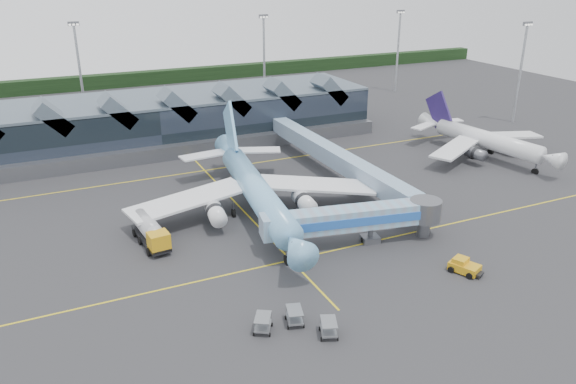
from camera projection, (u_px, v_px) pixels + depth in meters
name	position (u px, v px, depth m)	size (l,w,h in m)	color
ground	(266.00, 234.00, 76.10)	(260.00, 260.00, 0.00)	#2C2C2F
taxi_stripes	(240.00, 207.00, 84.51)	(120.00, 60.00, 0.01)	yellow
tree_line_far	(123.00, 80.00, 167.80)	(260.00, 4.00, 4.00)	black
terminal	(150.00, 121.00, 112.09)	(90.00, 22.25, 12.52)	black
light_masts	(244.00, 63.00, 132.38)	(132.40, 42.56, 22.45)	#9CA0A5
main_airliner	(254.00, 187.00, 81.07)	(36.98, 42.85, 13.77)	#6DAADD
regional_jet	(483.00, 139.00, 105.98)	(28.69, 31.58, 10.84)	white
jet_bridge	(364.00, 218.00, 72.38)	(24.21, 7.73, 5.29)	#7EB1D2
fuel_truck	(149.00, 230.00, 73.09)	(3.64, 10.14, 3.37)	black
pushback_tug	(464.00, 266.00, 66.44)	(3.49, 4.25, 1.71)	gold
baggage_carts	(295.00, 322.00, 55.83)	(8.02, 6.20, 1.66)	gray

